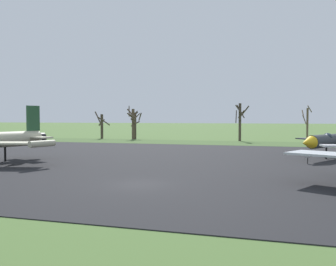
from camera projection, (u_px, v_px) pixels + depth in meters
ground_plane at (139, 185)px, 25.45m from camera, size 600.00×600.00×0.00m
asphalt_apron at (186, 161)px, 39.17m from camera, size 108.38×47.67×0.05m
grass_verge_strip at (224, 143)px, 67.79m from camera, size 168.38×12.00×0.06m
jet_fighter_front_left at (336, 139)px, 42.73m from camera, size 10.79×13.98×5.33m
info_placard_front_left at (308, 158)px, 36.92m from camera, size 0.67×0.35×0.96m
bare_tree_far_left at (102, 125)px, 83.02m from camera, size 3.70×3.16×6.16m
bare_tree_left_of_center at (135, 123)px, 81.61m from camera, size 3.55×3.51×7.39m
bare_tree_center at (133, 122)px, 80.06m from camera, size 2.53×2.70×6.69m
bare_tree_right_of_center at (240, 120)px, 73.58m from camera, size 2.75×2.91×7.61m
bare_tree_far_right at (307, 123)px, 72.55m from camera, size 1.92×1.90×7.14m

